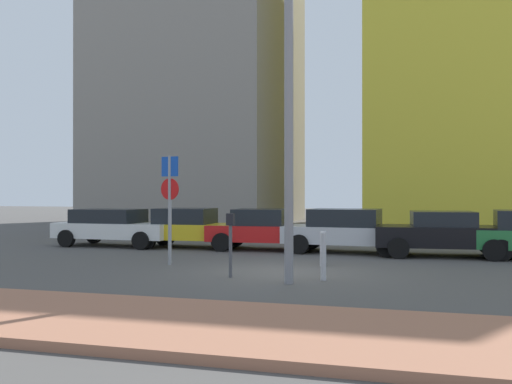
{
  "coord_description": "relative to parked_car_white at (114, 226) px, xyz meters",
  "views": [
    {
      "loc": [
        3.16,
        -13.73,
        1.97
      ],
      "look_at": [
        -1.27,
        1.94,
        2.02
      ],
      "focal_mm": 39.27,
      "sensor_mm": 36.0,
      "label": 1
    }
  ],
  "objects": [
    {
      "name": "sidewalk_brick",
      "position": [
        7.68,
        -11.2,
        -0.67
      ],
      "size": [
        40.0,
        3.11,
        0.14
      ],
      "primitive_type": "cube",
      "color": "#9E664C",
      "rests_on": "ground"
    },
    {
      "name": "parking_sign_post",
      "position": [
        4.31,
        -4.44,
        1.17
      ],
      "size": [
        0.59,
        0.16,
        3.03
      ],
      "color": "gray",
      "rests_on": "ground"
    },
    {
      "name": "parked_car_black",
      "position": [
        11.76,
        -0.28,
        -0.0
      ],
      "size": [
        4.39,
        2.3,
        1.42
      ],
      "color": "black",
      "rests_on": "ground"
    },
    {
      "name": "parked_car_yellow",
      "position": [
        2.96,
        0.31,
        0.0
      ],
      "size": [
        4.09,
        2.18,
        1.43
      ],
      "color": "gold",
      "rests_on": "ground"
    },
    {
      "name": "parking_meter",
      "position": [
        6.68,
        -6.23,
        0.23
      ],
      "size": [
        0.18,
        0.14,
        1.51
      ],
      "color": "#4C4C51",
      "rests_on": "ground"
    },
    {
      "name": "building_under_construction",
      "position": [
        -2.91,
        16.95,
        11.33
      ],
      "size": [
        11.3,
        13.69,
        24.16
      ],
      "primitive_type": "cube",
      "color": "gray",
      "rests_on": "ground"
    },
    {
      "name": "traffic_bollard_mid",
      "position": [
        8.46,
        -3.62,
        -0.27
      ],
      "size": [
        0.17,
        0.17,
        0.95
      ],
      "primitive_type": "cylinder",
      "color": "#B7B7BC",
      "rests_on": "ground"
    },
    {
      "name": "ground_plane",
      "position": [
        7.68,
        -5.0,
        -0.74
      ],
      "size": [
        120.0,
        120.0,
        0.0
      ],
      "primitive_type": "plane",
      "color": "#4C4947"
    },
    {
      "name": "parked_car_red",
      "position": [
        5.78,
        0.19,
        -0.01
      ],
      "size": [
        3.99,
        2.17,
        1.43
      ],
      "color": "red",
      "rests_on": "ground"
    },
    {
      "name": "parked_car_silver",
      "position": [
        8.67,
        0.02,
        0.03
      ],
      "size": [
        4.23,
        2.23,
        1.46
      ],
      "color": "#B7BABF",
      "rests_on": "ground"
    },
    {
      "name": "parked_car_white",
      "position": [
        0.0,
        0.0,
        0.0
      ],
      "size": [
        4.6,
        2.09,
        1.39
      ],
      "color": "white",
      "rests_on": "ground"
    },
    {
      "name": "building_colorful_midrise",
      "position": [
        16.05,
        19.07,
        12.29
      ],
      "size": [
        15.55,
        17.11,
        26.06
      ],
      "primitive_type": "cube",
      "color": "gold",
      "rests_on": "ground"
    },
    {
      "name": "street_lamp",
      "position": [
        8.2,
        -6.76,
        3.83
      ],
      "size": [
        0.7,
        0.36,
        7.88
      ],
      "color": "gray",
      "rests_on": "ground"
    },
    {
      "name": "traffic_bollard_near",
      "position": [
        8.86,
        -6.07,
        -0.2
      ],
      "size": [
        0.13,
        0.13,
        1.08
      ],
      "primitive_type": "cylinder",
      "color": "#B7B7BC",
      "rests_on": "ground"
    }
  ]
}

